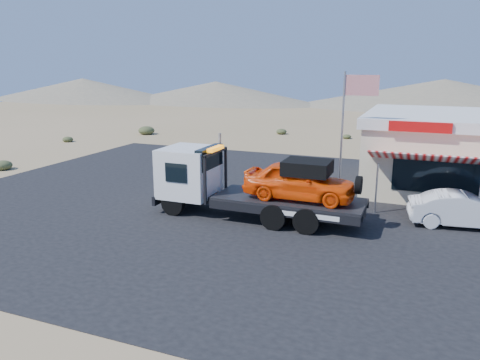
{
  "coord_description": "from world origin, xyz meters",
  "views": [
    {
      "loc": [
        8.32,
        -16.95,
        6.34
      ],
      "look_at": [
        1.05,
        1.07,
        1.5
      ],
      "focal_mm": 35.0,
      "sensor_mm": 36.0,
      "label": 1
    }
  ],
  "objects_px": {
    "flagpole": "(348,122)",
    "tow_truck": "(252,182)",
    "jerky_store": "(472,152)",
    "white_sedan": "(463,210)"
  },
  "relations": [
    {
      "from": "tow_truck",
      "to": "jerky_store",
      "type": "xyz_separation_m",
      "value": [
        8.77,
        8.21,
        0.43
      ]
    },
    {
      "from": "tow_truck",
      "to": "white_sedan",
      "type": "height_order",
      "value": "tow_truck"
    },
    {
      "from": "tow_truck",
      "to": "flagpole",
      "type": "relative_size",
      "value": 1.45
    },
    {
      "from": "jerky_store",
      "to": "flagpole",
      "type": "relative_size",
      "value": 1.73
    },
    {
      "from": "jerky_store",
      "to": "tow_truck",
      "type": "bearing_deg",
      "value": -136.87
    },
    {
      "from": "jerky_store",
      "to": "flagpole",
      "type": "xyz_separation_m",
      "value": [
        -5.57,
        -4.47,
        1.77
      ]
    },
    {
      "from": "tow_truck",
      "to": "white_sedan",
      "type": "relative_size",
      "value": 2.1
    },
    {
      "from": "flagpole",
      "to": "tow_truck",
      "type": "bearing_deg",
      "value": -130.58
    },
    {
      "from": "white_sedan",
      "to": "flagpole",
      "type": "relative_size",
      "value": 0.69
    },
    {
      "from": "white_sedan",
      "to": "tow_truck",
      "type": "bearing_deg",
      "value": 95.84
    }
  ]
}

